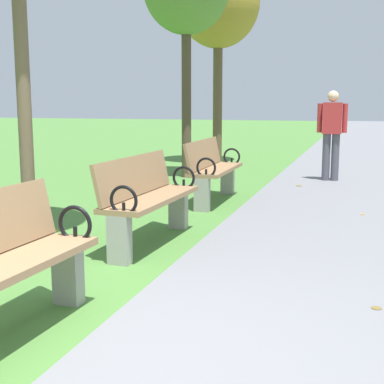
{
  "coord_description": "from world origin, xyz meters",
  "views": [
    {
      "loc": [
        1.56,
        -2.48,
        1.44
      ],
      "look_at": [
        -0.05,
        2.66,
        0.55
      ],
      "focal_mm": 51.09,
      "sensor_mm": 36.0,
      "label": 1
    }
  ],
  "objects_px": {
    "park_bench_3": "(212,169)",
    "pedestrian_walking": "(332,131)",
    "tree_4": "(218,3)",
    "park_bench_2": "(147,197)"
  },
  "relations": [
    {
      "from": "park_bench_3",
      "to": "tree_4",
      "type": "relative_size",
      "value": 0.34
    },
    {
      "from": "park_bench_3",
      "to": "pedestrian_walking",
      "type": "bearing_deg",
      "value": 59.82
    },
    {
      "from": "park_bench_2",
      "to": "park_bench_3",
      "type": "bearing_deg",
      "value": 90.0
    },
    {
      "from": "pedestrian_walking",
      "to": "tree_4",
      "type": "bearing_deg",
      "value": 139.68
    },
    {
      "from": "tree_4",
      "to": "pedestrian_walking",
      "type": "distance_m",
      "value": 4.52
    },
    {
      "from": "park_bench_3",
      "to": "pedestrian_walking",
      "type": "xyz_separation_m",
      "value": [
        1.52,
        2.61,
        0.44
      ]
    },
    {
      "from": "park_bench_2",
      "to": "pedestrian_walking",
      "type": "bearing_deg",
      "value": 73.51
    },
    {
      "from": "park_bench_2",
      "to": "tree_4",
      "type": "xyz_separation_m",
      "value": [
        -1.23,
        7.46,
        3.17
      ]
    },
    {
      "from": "pedestrian_walking",
      "to": "park_bench_2",
      "type": "bearing_deg",
      "value": -106.49
    },
    {
      "from": "park_bench_3",
      "to": "pedestrian_walking",
      "type": "relative_size",
      "value": 0.99
    }
  ]
}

